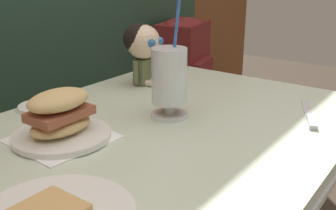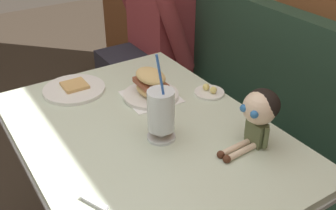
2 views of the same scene
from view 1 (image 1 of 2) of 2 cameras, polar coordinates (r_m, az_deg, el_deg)
booth_bench at (r=1.60m, az=-19.62°, el=-11.52°), size 2.60×0.48×1.00m
diner_table at (r=1.08m, az=-0.98°, el=-12.65°), size 1.11×0.81×0.74m
milkshake_glass at (r=1.02m, az=0.18°, el=3.60°), size 0.10×0.10×0.32m
sandwich_plate at (r=0.94m, az=-14.86°, el=-2.07°), size 0.22×0.22×0.12m
butter_saucer at (r=1.17m, az=-17.47°, el=0.01°), size 0.12×0.12×0.04m
butter_knife at (r=1.10m, az=19.32°, el=-1.67°), size 0.22×0.11×0.01m
seated_doll at (r=1.31m, az=-3.51°, el=8.38°), size 0.12×0.22×0.20m
backpack at (r=2.13m, az=2.24°, el=6.94°), size 0.34×0.30×0.41m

